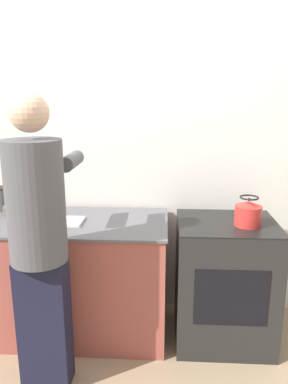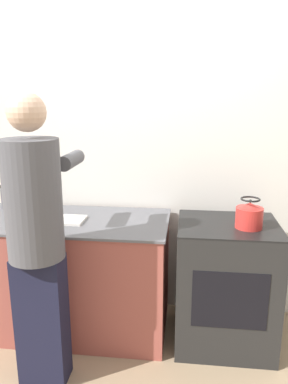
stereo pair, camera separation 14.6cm
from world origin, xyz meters
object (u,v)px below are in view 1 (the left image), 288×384
oven (224,282)px  canister_jar (2,199)px  person (39,237)px  knife (58,219)px  cutting_board (59,221)px  kettle (248,213)px  bowl_prep (13,210)px

oven → canister_jar: canister_jar is taller
oven → person: (-1.16, -0.51, 0.52)m
knife → canister_jar: size_ratio=1.27×
cutting_board → kettle: size_ratio=1.69×
bowl_prep → canister_jar: size_ratio=0.74×
cutting_board → oven: bearing=-0.2°
oven → cutting_board: bearing=179.8°
cutting_board → person: bearing=-86.1°
person → knife: 0.54m
kettle → canister_jar: (-1.84, 0.34, -0.02)m
canister_jar → kettle: bearing=-10.4°
bowl_prep → canister_jar: canister_jar is taller
cutting_board → kettle: kettle is taller
kettle → bowl_prep: size_ratio=1.45×
kettle → bowl_prep: 1.73m
kettle → bowl_prep: (-1.71, 0.22, -0.08)m
person → oven: bearing=23.9°
kettle → canister_jar: bearing=169.6°
knife → oven: bearing=-7.7°
person → cutting_board: (-0.04, 0.52, -0.08)m
oven → cutting_board: size_ratio=2.65×
kettle → bowl_prep: kettle is taller
knife → canister_jar: canister_jar is taller
person → bowl_prep: size_ratio=12.75×
oven → cutting_board: (-1.19, 0.00, 0.44)m
person → canister_jar: size_ratio=9.48×
oven → knife: oven is taller
canister_jar → knife: bearing=-26.7°
person → cutting_board: size_ratio=5.20×
person → cutting_board: person is taller
knife → kettle: (1.32, -0.08, 0.09)m
bowl_prep → canister_jar: 0.18m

